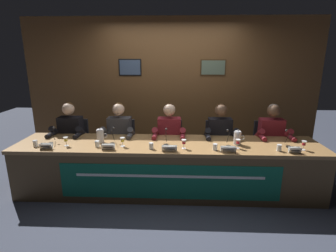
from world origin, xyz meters
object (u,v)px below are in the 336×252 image
Objects in this scene: nameplate_center at (169,149)px; microphone_center at (166,140)px; panelist_far_left at (69,135)px; nameplate_left at (108,147)px; panelist_right at (220,137)px; water_cup_far_right at (279,148)px; microphone_far_left at (52,138)px; nameplate_right at (228,149)px; panelist_far_right at (272,137)px; water_cup_far_left at (35,144)px; chair_center at (170,148)px; chair_right at (218,149)px; water_pitcher_right_side at (238,138)px; conference_table at (168,161)px; panelist_center at (169,136)px; chair_far_right at (266,150)px; juice_glass_far_left at (66,140)px; microphone_far_right at (288,141)px; chair_left at (122,148)px; water_pitcher_left_side at (100,136)px; microphone_left at (113,138)px; water_cup_right at (215,147)px; juice_glass_right at (238,142)px; juice_glass_far_right at (304,144)px; juice_glass_center at (184,142)px; water_cup_center at (151,146)px; panelist_left at (119,136)px; nameplate_far_left at (46,146)px; nameplate_far_right at (295,150)px; microphone_right at (228,141)px; water_cup_left at (97,144)px; chair_far_left at (76,147)px; juice_glass_left at (122,140)px.

microphone_center is at bearing 102.26° from nameplate_center.
panelist_far_left reaches higher than nameplate_left.
water_cup_far_right is at bearing -45.04° from panelist_right.
microphone_far_left reaches higher than nameplate_right.
microphone_far_left is 0.18× the size of panelist_far_right.
water_cup_far_left is at bearing -169.60° from panelist_far_right.
chair_center is 1.00× the size of chair_right.
water_pitcher_right_side is at bearing -68.22° from panelist_right.
panelist_center is (-0.00, 0.53, 0.19)m from conference_table.
nameplate_left is 0.20× the size of chair_far_right.
juice_glass_far_left is at bearing -176.07° from water_pitcher_right_side.
chair_right reaches higher than nameplate_center.
microphone_far_right is at bearing -85.49° from panelist_far_right.
panelist_far_left is 1.37× the size of chair_left.
microphone_far_right reaches higher than water_cup_far_right.
panelist_far_left is 5.78× the size of water_pitcher_left_side.
water_cup_far_right is (1.45, -0.13, 0.25)m from conference_table.
microphone_left is 2.54× the size of water_cup_right.
panelist_far_left reaches higher than chair_far_right.
microphone_far_left reaches higher than nameplate_center.
chair_center is 7.15× the size of juice_glass_right.
panelist_far_right is 0.65m from juice_glass_far_right.
microphone_far_left is at bearing 175.48° from juice_glass_center.
panelist_far_left is at bearing 154.57° from water_cup_center.
panelist_center is (0.77, 0.71, -0.07)m from nameplate_left.
panelist_left is at bearing -165.98° from chair_center.
nameplate_center is at bearing -129.14° from chair_right.
nameplate_center is (1.66, -0.26, -0.03)m from microphone_far_left.
panelist_left is 1.83m from juice_glass_right.
panelist_right is at bearing 16.79° from nameplate_far_left.
juice_glass_far_right is at bearing 2.62° from water_cup_right.
juice_glass_far_right reaches higher than nameplate_far_right.
juice_glass_far_right is at bearing -10.26° from panelist_far_left.
microphone_right reaches higher than nameplate_left.
microphone_far_left is at bearing -168.93° from panelist_right.
chair_center is (0.95, 0.80, -0.34)m from water_cup_left.
nameplate_right is 2.32× the size of water_cup_right.
chair_left is 4.10× the size of microphone_right.
water_cup_far_left is 1.18m from panelist_left.
nameplate_right is (1.58, -0.94, 0.34)m from chair_left.
chair_far_left is at bearing 166.35° from water_pitcher_right_side.
chair_center is 10.43× the size of water_cup_center.
panelist_right is 5.62× the size of microphone_far_right.
water_cup_left is (0.65, 0.12, -0.00)m from nameplate_far_left.
panelist_far_left is at bearing 161.05° from juice_glass_center.
nameplate_center is 1.75m from juice_glass_far_right.
water_pitcher_left_side is (-0.17, -0.41, 0.12)m from panelist_left.
juice_glass_left reaches higher than conference_table.
water_cup_right is at bearing -2.05° from water_cup_left.
juice_glass_far_left is 1.46× the size of water_cup_right.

